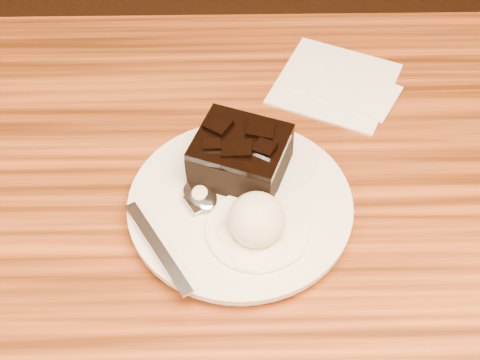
{
  "coord_description": "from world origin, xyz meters",
  "views": [
    {
      "loc": [
        -0.07,
        -0.32,
        1.27
      ],
      "look_at": [
        -0.06,
        0.07,
        0.79
      ],
      "focal_mm": 47.41,
      "sensor_mm": 36.0,
      "label": 1
    }
  ],
  "objects_px": {
    "plate": "(240,207)",
    "brownie": "(241,157)",
    "ice_cream_scoop": "(257,220)",
    "napkin": "(335,83)",
    "spoon": "(200,196)"
  },
  "relations": [
    {
      "from": "ice_cream_scoop",
      "to": "spoon",
      "type": "xyz_separation_m",
      "value": [
        -0.05,
        0.04,
        -0.01
      ]
    },
    {
      "from": "plate",
      "to": "brownie",
      "type": "xyz_separation_m",
      "value": [
        0.0,
        0.04,
        0.03
      ]
    },
    {
      "from": "plate",
      "to": "brownie",
      "type": "relative_size",
      "value": 2.54
    },
    {
      "from": "ice_cream_scoop",
      "to": "plate",
      "type": "bearing_deg",
      "value": 112.28
    },
    {
      "from": "brownie",
      "to": "ice_cream_scoop",
      "type": "height_order",
      "value": "same"
    },
    {
      "from": "brownie",
      "to": "napkin",
      "type": "xyz_separation_m",
      "value": [
        0.12,
        0.15,
        -0.04
      ]
    },
    {
      "from": "spoon",
      "to": "napkin",
      "type": "height_order",
      "value": "spoon"
    },
    {
      "from": "spoon",
      "to": "napkin",
      "type": "xyz_separation_m",
      "value": [
        0.16,
        0.19,
        -0.02
      ]
    },
    {
      "from": "brownie",
      "to": "spoon",
      "type": "distance_m",
      "value": 0.06
    },
    {
      "from": "spoon",
      "to": "napkin",
      "type": "relative_size",
      "value": 1.31
    },
    {
      "from": "plate",
      "to": "ice_cream_scoop",
      "type": "distance_m",
      "value": 0.05
    },
    {
      "from": "plate",
      "to": "brownie",
      "type": "distance_m",
      "value": 0.05
    },
    {
      "from": "brownie",
      "to": "napkin",
      "type": "bearing_deg",
      "value": 52.29
    },
    {
      "from": "brownie",
      "to": "spoon",
      "type": "relative_size",
      "value": 0.51
    },
    {
      "from": "brownie",
      "to": "plate",
      "type": "bearing_deg",
      "value": -91.79
    }
  ]
}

